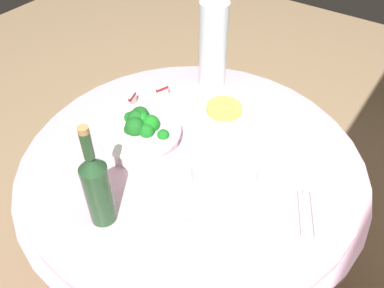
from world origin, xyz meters
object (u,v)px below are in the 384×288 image
Objects in this scene: serving_tongs at (307,211)px; food_plate_rice at (176,243)px; plate_stack at (224,168)px; label_placard_front at (133,100)px; broccoli_bowl at (140,132)px; food_plate_fried_egg at (224,111)px; decorative_fruit_vase at (213,51)px; wine_bottle at (97,187)px; label_placard_mid at (162,92)px.

serving_tongs is 0.74× the size of food_plate_rice.
food_plate_rice is (0.29, 0.03, -0.02)m from plate_stack.
broccoli_bowl is at bearing 48.76° from label_placard_front.
broccoli_bowl is at bearing -127.24° from food_plate_rice.
food_plate_fried_egg is 0.35m from label_placard_front.
decorative_fruit_vase reaches higher than plate_stack.
food_plate_rice is (0.70, 0.34, -0.14)m from decorative_fruit_vase.
decorative_fruit_vase reaches higher than broccoli_bowl.
plate_stack is 0.40m from wine_bottle.
plate_stack is 0.46m from label_placard_mid.
label_placard_front reaches higher than food_plate_rice.
wine_bottle is at bearing -2.85° from food_plate_fried_egg.
label_placard_front reaches higher than serving_tongs.
plate_stack is 0.62× the size of decorative_fruit_vase.
label_placard_mid is (-0.21, -0.41, -0.00)m from plate_stack.
decorative_fruit_vase reaches higher than label_placard_front.
decorative_fruit_vase is 0.36m from label_placard_front.
broccoli_bowl is 0.21m from label_placard_front.
decorative_fruit_vase is at bearing 151.95° from label_placard_front.
label_placard_mid is at bearing -26.86° from decorative_fruit_vase.
label_placard_front is at bearing -147.98° from wine_bottle.
decorative_fruit_vase reaches higher than label_placard_mid.
label_placard_mid is (0.20, -0.10, -0.12)m from decorative_fruit_vase.
wine_bottle is 1.53× the size of food_plate_rice.
label_placard_mid reaches higher than food_plate_rice.
broccoli_bowl reaches higher than plate_stack.
plate_stack is 0.95× the size of food_plate_rice.
wine_bottle reaches higher than food_plate_fried_egg.
food_plate_fried_egg is 4.00× the size of label_placard_mid.
food_plate_fried_egg is (-0.25, -0.44, 0.01)m from serving_tongs.
food_plate_fried_egg is at bearing 102.88° from label_placard_mid.
decorative_fruit_vase is (-0.41, -0.31, 0.11)m from plate_stack.
food_plate_fried_egg is (-0.27, -0.17, -0.02)m from plate_stack.
plate_stack is 0.27m from serving_tongs.
food_plate_fried_egg is (0.14, 0.14, -0.14)m from decorative_fruit_vase.
serving_tongs is 0.71m from label_placard_mid.
wine_bottle is 0.75m from decorative_fruit_vase.
plate_stack reaches higher than label_placard_front.
wine_bottle reaches higher than plate_stack.
food_plate_rice is (-0.04, 0.23, -0.12)m from wine_bottle.
label_placard_mid is (-0.20, -0.68, 0.03)m from serving_tongs.
label_placard_mid is (-0.24, -0.10, -0.01)m from broccoli_bowl.
plate_stack is 3.82× the size of label_placard_mid.
wine_bottle is 0.59m from serving_tongs.
food_plate_rice is 4.00× the size of label_placard_mid.
broccoli_bowl is 0.26m from label_placard_mid.
label_placard_mid is (-0.54, -0.21, -0.10)m from wine_bottle.
plate_stack is 0.48m from label_placard_front.
food_plate_rice is at bearing -37.94° from serving_tongs.
decorative_fruit_vase is at bearing -154.04° from food_plate_rice.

